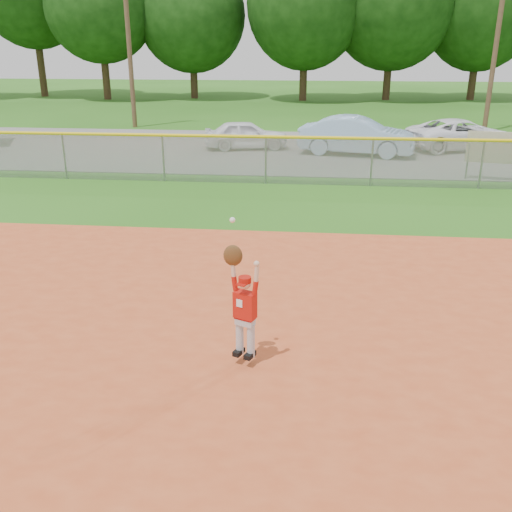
{
  "coord_description": "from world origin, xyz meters",
  "views": [
    {
      "loc": [
        1.51,
        -7.99,
        4.35
      ],
      "look_at": [
        0.65,
        0.52,
        1.1
      ],
      "focal_mm": 40.0,
      "sensor_mm": 36.0,
      "label": 1
    }
  ],
  "objects": [
    {
      "name": "ground",
      "position": [
        0.0,
        0.0,
        0.0
      ],
      "size": [
        120.0,
        120.0,
        0.0
      ],
      "primitive_type": "plane",
      "color": "#286116",
      "rests_on": "ground"
    },
    {
      "name": "clay_infield",
      "position": [
        0.0,
        -3.0,
        0.02
      ],
      "size": [
        24.0,
        16.0,
        0.04
      ],
      "primitive_type": "cube",
      "color": "#BD4822",
      "rests_on": "ground"
    },
    {
      "name": "car_blue",
      "position": [
        3.2,
        15.18,
        0.77
      ],
      "size": [
        4.74,
        2.44,
        1.49
      ],
      "primitive_type": "imported",
      "rotation": [
        0.0,
        0.0,
        1.37
      ],
      "color": "#9AC0E6",
      "rests_on": "parking_strip"
    },
    {
      "name": "ballplayer",
      "position": [
        0.62,
        -0.97,
        0.97
      ],
      "size": [
        0.53,
        0.35,
        2.01
      ],
      "color": "silver",
      "rests_on": "ground"
    },
    {
      "name": "car_white_b",
      "position": [
        7.6,
        16.77,
        0.66
      ],
      "size": [
        4.95,
        3.47,
        1.26
      ],
      "primitive_type": "imported",
      "rotation": [
        0.0,
        0.0,
        1.91
      ],
      "color": "white",
      "rests_on": "parking_strip"
    },
    {
      "name": "sponsor_sign",
      "position": [
        7.34,
        11.05,
        1.06
      ],
      "size": [
        1.79,
        0.41,
        1.61
      ],
      "color": "gray",
      "rests_on": "ground"
    },
    {
      "name": "outfield_fence",
      "position": [
        0.0,
        10.0,
        0.88
      ],
      "size": [
        40.06,
        0.1,
        1.55
      ],
      "color": "gray",
      "rests_on": "ground"
    },
    {
      "name": "power_lines",
      "position": [
        1.0,
        22.0,
        4.68
      ],
      "size": [
        19.4,
        0.24,
        9.0
      ],
      "color": "#4C3823",
      "rests_on": "ground"
    },
    {
      "name": "car_white_a",
      "position": [
        -1.34,
        16.01,
        0.62
      ],
      "size": [
        3.67,
        2.04,
        1.18
      ],
      "primitive_type": "imported",
      "rotation": [
        0.0,
        0.0,
        1.77
      ],
      "color": "white",
      "rests_on": "parking_strip"
    },
    {
      "name": "parking_strip",
      "position": [
        0.0,
        16.0,
        0.01
      ],
      "size": [
        44.0,
        10.0,
        0.03
      ],
      "primitive_type": "cube",
      "color": "slate",
      "rests_on": "ground"
    }
  ]
}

